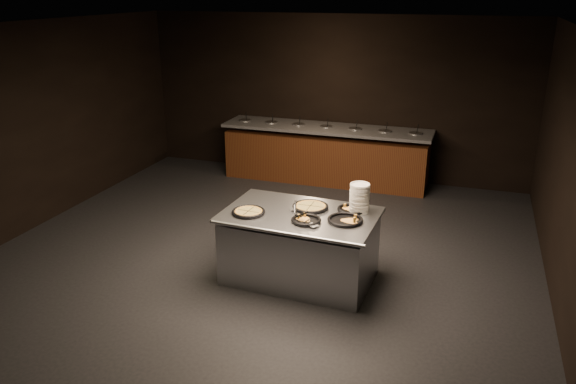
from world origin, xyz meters
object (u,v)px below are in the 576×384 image
(serving_counter, at_px, (300,247))
(plate_stack, at_px, (360,198))
(pan_cheese_whole, at_px, (310,206))
(pan_veggie_whole, at_px, (248,212))

(serving_counter, bearing_deg, plate_stack, 25.36)
(plate_stack, relative_size, pan_cheese_whole, 0.79)
(serving_counter, xyz_separation_m, plate_stack, (0.64, 0.27, 0.61))
(serving_counter, distance_m, pan_veggie_whole, 0.76)
(serving_counter, distance_m, plate_stack, 0.92)
(pan_veggie_whole, distance_m, pan_cheese_whole, 0.75)
(serving_counter, bearing_deg, pan_veggie_whole, -158.20)
(plate_stack, bearing_deg, serving_counter, -157.28)
(serving_counter, xyz_separation_m, pan_cheese_whole, (0.07, 0.19, 0.46))
(pan_veggie_whole, bearing_deg, pan_cheese_whole, 31.60)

